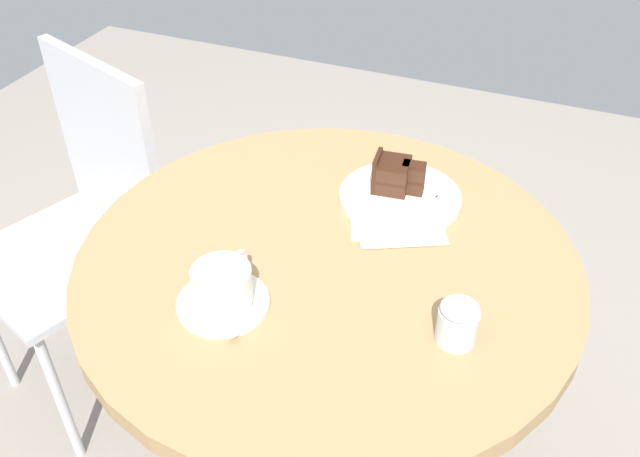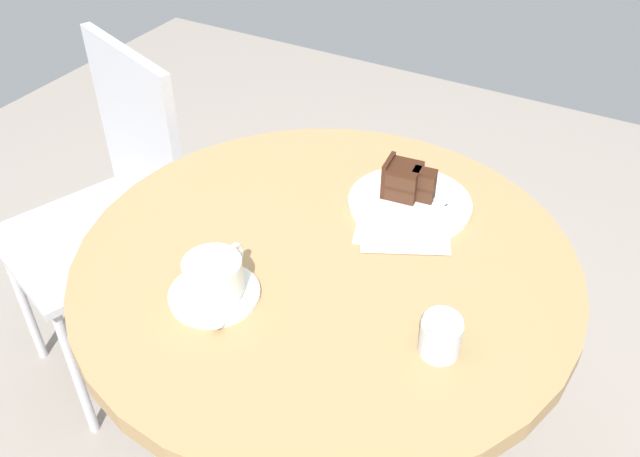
% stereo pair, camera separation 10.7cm
% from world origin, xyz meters
% --- Properties ---
extents(cafe_table, '(0.83, 0.83, 0.75)m').
position_xyz_m(cafe_table, '(0.00, 0.00, 0.63)').
color(cafe_table, '#A37F51').
rests_on(cafe_table, ground).
extents(saucer, '(0.14, 0.14, 0.01)m').
position_xyz_m(saucer, '(-0.17, 0.10, 0.75)').
color(saucer, silver).
rests_on(saucer, cafe_table).
extents(coffee_cup, '(0.12, 0.09, 0.06)m').
position_xyz_m(coffee_cup, '(-0.16, 0.10, 0.79)').
color(coffee_cup, silver).
rests_on(coffee_cup, saucer).
extents(teaspoon, '(0.10, 0.02, 0.00)m').
position_xyz_m(teaspoon, '(-0.19, 0.06, 0.76)').
color(teaspoon, '#B7B7BC').
rests_on(teaspoon, saucer).
extents(cake_plate, '(0.22, 0.22, 0.01)m').
position_xyz_m(cake_plate, '(0.20, -0.07, 0.76)').
color(cake_plate, silver).
rests_on(cake_plate, cafe_table).
extents(cake_slice, '(0.06, 0.10, 0.07)m').
position_xyz_m(cake_slice, '(0.21, -0.05, 0.79)').
color(cake_slice, '#422619').
rests_on(cake_slice, cake_plate).
extents(fork, '(0.06, 0.15, 0.00)m').
position_xyz_m(fork, '(0.21, -0.11, 0.76)').
color(fork, '#B7B7BC').
rests_on(fork, cake_plate).
extents(napkin, '(0.22, 0.21, 0.00)m').
position_xyz_m(napkin, '(0.14, -0.08, 0.75)').
color(napkin, silver).
rests_on(napkin, cafe_table).
extents(cafe_chair, '(0.49, 0.49, 0.88)m').
position_xyz_m(cafe_chair, '(0.17, 0.67, 0.52)').
color(cafe_chair, '#BCBCC1').
rests_on(cafe_chair, ground).
extents(sugar_pot, '(0.06, 0.06, 0.07)m').
position_xyz_m(sugar_pot, '(-0.10, -0.24, 0.78)').
color(sugar_pot, silver).
rests_on(sugar_pot, cafe_table).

